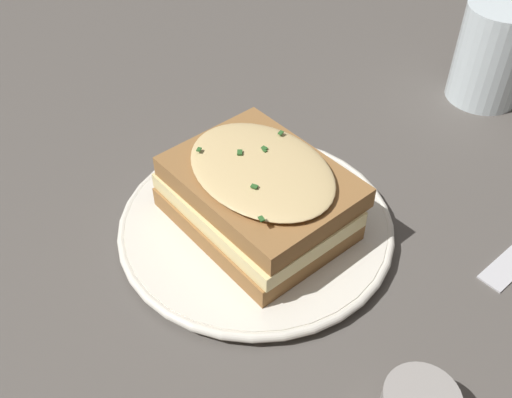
% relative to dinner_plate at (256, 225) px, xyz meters
% --- Properties ---
extents(ground_plane, '(2.40, 2.40, 0.00)m').
position_rel_dinner_plate_xyz_m(ground_plane, '(-0.02, -0.01, -0.01)').
color(ground_plane, '#514C47').
extents(dinner_plate, '(0.24, 0.24, 0.01)m').
position_rel_dinner_plate_xyz_m(dinner_plate, '(0.00, 0.00, 0.00)').
color(dinner_plate, silver).
rests_on(dinner_plate, ground_plane).
extents(sandwich, '(0.15, 0.17, 0.06)m').
position_rel_dinner_plate_xyz_m(sandwich, '(0.00, -0.00, 0.04)').
color(sandwich, olive).
rests_on(sandwich, dinner_plate).
extents(water_glass, '(0.08, 0.08, 0.11)m').
position_rel_dinner_plate_xyz_m(water_glass, '(0.32, -0.09, 0.05)').
color(water_glass, silver).
rests_on(water_glass, ground_plane).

